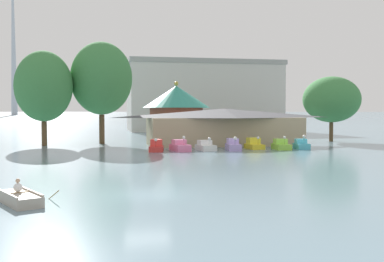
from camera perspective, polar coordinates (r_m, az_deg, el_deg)
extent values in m
plane|color=slate|center=(26.16, -5.39, -7.60)|extent=(2000.00, 2000.00, 0.00)
cube|color=#ADA393|center=(24.90, -20.00, -7.66)|extent=(2.62, 3.64, 0.52)
cube|color=#ADA393|center=(25.02, -18.71, -6.88)|extent=(1.48, 2.98, 0.10)
cube|color=#ADA393|center=(24.69, -21.33, -7.05)|extent=(1.48, 2.98, 0.10)
cube|color=#997F5B|center=(25.10, -20.19, -6.94)|extent=(1.09, 0.68, 0.04)
ellipsoid|color=white|center=(25.06, -20.20, -6.38)|extent=(0.53, 0.48, 0.46)
sphere|color=tan|center=(25.01, -20.21, -5.62)|extent=(0.22, 0.22, 0.22)
cylinder|color=tan|center=(25.51, -16.52, -7.57)|extent=(0.90, 1.83, 0.93)
cube|color=red|center=(52.67, -4.31, -2.14)|extent=(2.00, 2.97, 0.59)
cube|color=#E8423C|center=(52.96, -4.29, -1.39)|extent=(1.50, 1.45, 0.74)
cylinder|color=red|center=(51.53, -4.37, -1.58)|extent=(0.14, 0.14, 0.60)
sphere|color=white|center=(51.50, -4.38, -1.05)|extent=(0.35, 0.35, 0.35)
cube|color=pink|center=(52.82, -1.44, -2.02)|extent=(2.12, 2.97, 0.76)
cube|color=pink|center=(53.08, -1.57, -1.31)|extent=(1.59, 1.47, 0.53)
cylinder|color=pink|center=(51.77, -0.99, -1.32)|extent=(0.14, 0.14, 0.67)
sphere|color=white|center=(51.73, -0.99, -0.78)|extent=(0.32, 0.32, 0.32)
cube|color=white|center=(54.01, 1.65, -2.00)|extent=(1.97, 3.12, 0.62)
cube|color=white|center=(54.32, 1.52, -1.37)|extent=(1.54, 1.48, 0.51)
cylinder|color=white|center=(52.87, 2.09, -1.46)|extent=(0.14, 0.14, 0.56)
sphere|color=white|center=(52.84, 2.09, -0.96)|extent=(0.37, 0.37, 0.37)
cube|color=#B299D8|center=(54.03, 4.98, -1.94)|extent=(1.70, 2.95, 0.74)
cube|color=#C8ADF0|center=(54.33, 4.91, -1.20)|extent=(1.33, 1.38, 0.61)
cylinder|color=#B299D8|center=(52.88, 5.21, -1.36)|extent=(0.14, 0.14, 0.50)
sphere|color=white|center=(52.86, 5.21, -0.88)|extent=(0.39, 0.39, 0.39)
cube|color=yellow|center=(56.20, 7.51, -1.86)|extent=(1.84, 2.69, 0.58)
cube|color=yellow|center=(56.44, 7.38, -1.17)|extent=(1.48, 1.27, 0.74)
cylinder|color=yellow|center=(55.23, 7.95, -1.31)|extent=(0.14, 0.14, 0.64)
sphere|color=white|center=(55.20, 7.95, -0.81)|extent=(0.32, 0.32, 0.32)
cube|color=#8CCC3F|center=(55.98, 10.68, -1.87)|extent=(1.79, 2.85, 0.65)
cube|color=#A0E24F|center=(56.26, 10.57, -1.22)|extent=(1.46, 1.32, 0.58)
cylinder|color=#8CCC3F|center=(54.90, 11.06, -1.27)|extent=(0.14, 0.14, 0.68)
sphere|color=white|center=(54.87, 11.07, -0.75)|extent=(0.31, 0.31, 0.31)
cube|color=#4CB7CC|center=(56.93, 13.02, -1.80)|extent=(1.67, 2.36, 0.67)
cube|color=#5DCDE2|center=(57.15, 12.94, -1.18)|extent=(1.33, 1.12, 0.53)
cylinder|color=#4CB7CC|center=(56.04, 13.32, -1.18)|extent=(0.14, 0.14, 0.68)
sphere|color=white|center=(56.01, 13.32, -0.64)|extent=(0.38, 0.38, 0.38)
cube|color=tan|center=(62.10, 3.89, -0.03)|extent=(19.60, 7.37, 3.60)
pyramid|color=#4C4C51|center=(62.04, 3.90, 2.17)|extent=(21.17, 8.48, 1.17)
cylinder|color=brown|center=(76.31, -1.90, 0.96)|extent=(8.56, 8.56, 4.93)
cone|color=teal|center=(76.31, -1.90, 4.14)|extent=(10.83, 10.83, 3.54)
sphere|color=#B7993D|center=(76.40, -1.90, 5.73)|extent=(0.70, 0.70, 0.70)
cylinder|color=brown|center=(63.78, -17.33, -0.29)|extent=(0.69, 0.69, 3.12)
ellipsoid|color=#3D7F42|center=(63.78, -17.40, 5.17)|extent=(7.30, 7.30, 9.03)
cylinder|color=brown|center=(65.72, -10.78, 0.23)|extent=(0.73, 0.73, 3.94)
ellipsoid|color=#3D7F42|center=(65.81, -10.83, 6.24)|extent=(8.31, 8.31, 9.86)
cylinder|color=brown|center=(71.87, 16.38, -0.10)|extent=(0.57, 0.57, 2.78)
ellipsoid|color=#3D7F42|center=(71.81, 16.43, 3.66)|extent=(8.27, 8.27, 6.65)
cube|color=beige|center=(105.91, 1.45, 3.97)|extent=(33.29, 13.05, 14.38)
cube|color=#999993|center=(106.37, 1.45, 8.12)|extent=(33.96, 13.31, 1.00)
cone|color=#B7BCC6|center=(445.99, -20.71, 12.14)|extent=(5.34, 5.34, 159.84)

